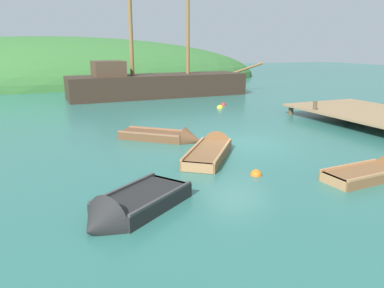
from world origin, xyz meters
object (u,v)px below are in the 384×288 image
sailing_ship (157,88)px  buoy_orange (256,175)px  buoy_yellow (220,108)px  rowboat_near_dock (129,210)px  rowboat_outer_right (212,151)px  rowboat_far (166,138)px  rowboat_outer_left (374,174)px  buoy_red (223,105)px

sailing_ship → buoy_orange: bearing=-99.2°
buoy_yellow → rowboat_near_dock: bearing=-125.5°
rowboat_outer_right → rowboat_far: rowboat_outer_right is taller
rowboat_near_dock → buoy_orange: bearing=161.3°
buoy_yellow → buoy_orange: 12.63m
rowboat_near_dock → buoy_orange: size_ratio=8.96×
buoy_orange → buoy_yellow: bearing=67.4°
rowboat_near_dock → rowboat_outer_left: rowboat_near_dock is taller
buoy_orange → rowboat_near_dock: bearing=-164.9°
buoy_yellow → buoy_orange: size_ratio=1.13×
rowboat_near_dock → buoy_red: (9.92, 13.83, -0.13)m
rowboat_outer_right → buoy_yellow: bearing=9.3°
rowboat_near_dock → buoy_yellow: bearing=-159.3°
rowboat_far → rowboat_near_dock: 7.12m
sailing_ship → rowboat_far: size_ratio=4.95×
rowboat_near_dock → rowboat_outer_left: size_ratio=1.05×
rowboat_outer_left → buoy_red: (2.44, 14.24, -0.09)m
rowboat_outer_right → rowboat_near_dock: size_ratio=1.17×
rowboat_far → buoy_red: size_ratio=9.78×
rowboat_outer_right → buoy_red: rowboat_outer_right is taller
buoy_yellow → buoy_orange: buoy_yellow is taller
buoy_yellow → rowboat_outer_left: bearing=-97.1°
sailing_ship → rowboat_outer_left: sailing_ship is taller
rowboat_outer_right → rowboat_near_dock: (-4.08, -3.80, 0.02)m
rowboat_outer_right → rowboat_outer_left: rowboat_outer_right is taller
buoy_orange → buoy_red: 13.87m
sailing_ship → rowboat_far: 13.92m
rowboat_far → buoy_orange: bearing=-35.8°
rowboat_near_dock → buoy_red: bearing=-159.5°
sailing_ship → rowboat_far: sailing_ship is taller
rowboat_outer_left → buoy_orange: size_ratio=8.54×
rowboat_near_dock → buoy_yellow: rowboat_near_dock is taller
rowboat_outer_right → buoy_red: (5.84, 10.02, -0.11)m
rowboat_far → buoy_red: bearing=90.2°
buoy_yellow → buoy_orange: bearing=-112.6°
rowboat_far → rowboat_outer_right: bearing=-28.4°
rowboat_far → rowboat_outer_left: (4.29, -6.78, -0.02)m
rowboat_far → buoy_yellow: (5.95, 6.45, -0.10)m
rowboat_outer_right → rowboat_outer_left: 5.42m
sailing_ship → buoy_red: sailing_ship is taller
sailing_ship → rowboat_outer_left: bearing=-89.5°
rowboat_outer_left → buoy_red: rowboat_outer_left is taller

